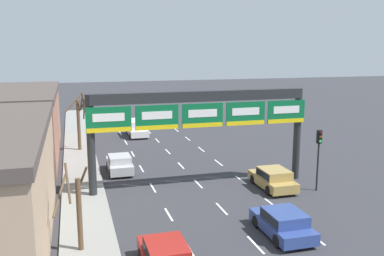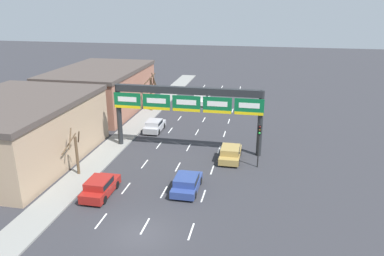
# 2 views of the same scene
# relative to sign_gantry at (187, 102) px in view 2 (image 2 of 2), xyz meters

# --- Properties ---
(ground_plane) EXTENTS (220.00, 220.00, 0.00)m
(ground_plane) POSITION_rel_sign_gantry_xyz_m (-0.00, -15.29, -5.25)
(ground_plane) COLOR #333338
(sidewalk_left) EXTENTS (2.80, 110.00, 0.15)m
(sidewalk_left) POSITION_rel_sign_gantry_xyz_m (-8.00, -15.29, -5.17)
(sidewalk_left) COLOR gray
(sidewalk_left) RESTS_ON ground_plane
(lane_dashes) EXTENTS (6.72, 67.00, 0.01)m
(lane_dashes) POSITION_rel_sign_gantry_xyz_m (-0.00, -1.79, -5.24)
(lane_dashes) COLOR white
(lane_dashes) RESTS_ON ground_plane
(sign_gantry) EXTENTS (15.37, 0.70, 6.76)m
(sign_gantry) POSITION_rel_sign_gantry_xyz_m (0.00, 0.00, 0.00)
(sign_gantry) COLOR #232628
(sign_gantry) RESTS_ON ground_plane
(building_near) EXTENTS (12.12, 16.57, 6.08)m
(building_near) POSITION_rel_sign_gantry_xyz_m (-15.74, -5.76, -2.20)
(building_near) COLOR tan
(building_near) RESTS_ON ground_plane
(building_far) EXTENTS (10.87, 17.17, 6.01)m
(building_far) POSITION_rel_sign_gantry_xyz_m (-15.13, 12.56, -2.23)
(building_far) COLOR #9E6651
(building_far) RESTS_ON ground_plane
(car_silver) EXTENTS (1.82, 3.92, 1.40)m
(car_silver) POSITION_rel_sign_gantry_xyz_m (-5.10, 5.10, -4.50)
(car_silver) COLOR #B7B7BC
(car_silver) RESTS_ON ground_plane
(car_red) EXTENTS (1.88, 4.19, 1.50)m
(car_red) POSITION_rel_sign_gantry_xyz_m (-4.90, -10.78, -4.45)
(car_red) COLOR maroon
(car_red) RESTS_ON ground_plane
(car_blue) EXTENTS (1.99, 4.14, 1.38)m
(car_blue) POSITION_rel_sign_gantry_xyz_m (1.80, -8.68, -4.51)
(car_blue) COLOR navy
(car_blue) RESTS_ON ground_plane
(car_gold) EXTENTS (1.96, 4.23, 1.43)m
(car_gold) POSITION_rel_sign_gantry_xyz_m (4.71, -1.67, -4.49)
(car_gold) COLOR #A88947
(car_gold) RESTS_ON ground_plane
(suv_white) EXTENTS (1.98, 4.50, 1.79)m
(suv_white) POSITION_rel_sign_gantry_xyz_m (-1.68, 18.65, -4.25)
(suv_white) COLOR silver
(suv_white) RESTS_ON ground_plane
(traffic_light_near_gantry) EXTENTS (0.30, 0.35, 4.21)m
(traffic_light_near_gantry) POSITION_rel_sign_gantry_xyz_m (7.41, -2.86, -2.22)
(traffic_light_near_gantry) COLOR black
(traffic_light_near_gantry) RESTS_ON ground_plane
(tree_bare_closest) EXTENTS (1.72, 1.80, 4.24)m
(tree_bare_closest) POSITION_rel_sign_gantry_xyz_m (-8.48, -7.67, -3.00)
(tree_bare_closest) COLOR brown
(tree_bare_closest) RESTS_ON sidewalk_left
(tree_bare_second) EXTENTS (1.98, 1.98, 5.51)m
(tree_bare_second) POSITION_rel_sign_gantry_xyz_m (-7.86, 13.27, -2.21)
(tree_bare_second) COLOR brown
(tree_bare_second) RESTS_ON sidewalk_left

